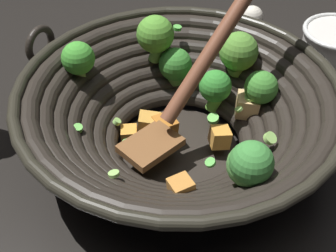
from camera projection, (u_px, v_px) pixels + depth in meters
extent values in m
plane|color=black|center=(178.00, 152.00, 0.63)|extent=(4.00, 4.00, 0.00)
cylinder|color=black|center=(178.00, 149.00, 0.63)|extent=(0.15, 0.15, 0.01)
torus|color=black|center=(178.00, 140.00, 0.62)|extent=(0.21, 0.21, 0.02)
torus|color=black|center=(179.00, 134.00, 0.61)|extent=(0.24, 0.24, 0.02)
torus|color=black|center=(179.00, 127.00, 0.60)|extent=(0.26, 0.26, 0.02)
torus|color=black|center=(179.00, 120.00, 0.59)|extent=(0.29, 0.29, 0.02)
torus|color=black|center=(179.00, 113.00, 0.59)|extent=(0.32, 0.32, 0.02)
torus|color=black|center=(179.00, 106.00, 0.58)|extent=(0.35, 0.35, 0.02)
torus|color=black|center=(179.00, 98.00, 0.57)|extent=(0.38, 0.38, 0.02)
torus|color=#2A271E|center=(180.00, 91.00, 0.56)|extent=(0.40, 0.40, 0.01)
torus|color=black|center=(40.00, 45.00, 0.64)|extent=(0.04, 0.05, 0.05)
cylinder|color=olive|center=(258.00, 104.00, 0.63)|extent=(0.03, 0.02, 0.02)
sphere|color=#3F8730|center=(261.00, 87.00, 0.61)|extent=(0.04, 0.04, 0.04)
cylinder|color=#84BC54|center=(249.00, 179.00, 0.50)|extent=(0.02, 0.02, 0.01)
sphere|color=#3D8A3B|center=(251.00, 163.00, 0.48)|extent=(0.05, 0.05, 0.05)
cylinder|color=#57A54D|center=(246.00, 183.00, 0.51)|extent=(0.02, 0.02, 0.02)
sphere|color=#509642|center=(249.00, 165.00, 0.49)|extent=(0.05, 0.05, 0.05)
cylinder|color=#74C345|center=(214.00, 103.00, 0.66)|extent=(0.03, 0.02, 0.03)
sphere|color=green|center=(215.00, 86.00, 0.64)|extent=(0.04, 0.04, 0.04)
cylinder|color=#8BAC59|center=(81.00, 75.00, 0.63)|extent=(0.02, 0.02, 0.02)
sphere|color=green|center=(78.00, 58.00, 0.61)|extent=(0.04, 0.04, 0.04)
cylinder|color=#7BA34C|center=(236.00, 71.00, 0.66)|extent=(0.03, 0.03, 0.02)
sphere|color=#599636|center=(239.00, 51.00, 0.64)|extent=(0.05, 0.05, 0.05)
cylinder|color=#679D47|center=(175.00, 79.00, 0.68)|extent=(0.03, 0.03, 0.02)
sphere|color=#367F2D|center=(175.00, 64.00, 0.66)|extent=(0.05, 0.05, 0.05)
cylinder|color=#64AA48|center=(156.00, 54.00, 0.67)|extent=(0.03, 0.03, 0.02)
sphere|color=#559D32|center=(155.00, 34.00, 0.65)|extent=(0.05, 0.05, 0.05)
cube|color=#E5B877|center=(247.00, 105.00, 0.63)|extent=(0.04, 0.03, 0.03)
cube|color=gold|center=(149.00, 125.00, 0.62)|extent=(0.03, 0.03, 0.03)
cube|color=gold|center=(220.00, 137.00, 0.60)|extent=(0.03, 0.03, 0.03)
cube|color=#C77327|center=(165.00, 127.00, 0.61)|extent=(0.04, 0.04, 0.03)
cube|color=#C57F35|center=(181.00, 189.00, 0.52)|extent=(0.03, 0.03, 0.03)
cube|color=gold|center=(129.00, 135.00, 0.63)|extent=(0.02, 0.02, 0.02)
cube|color=#BA762F|center=(261.00, 84.00, 0.63)|extent=(0.03, 0.02, 0.02)
cylinder|color=#56B247|center=(177.00, 28.00, 0.67)|extent=(0.01, 0.01, 0.01)
cylinder|color=#99D166|center=(114.00, 174.00, 0.51)|extent=(0.02, 0.02, 0.01)
cylinder|color=#99D166|center=(250.00, 98.00, 0.61)|extent=(0.02, 0.02, 0.00)
cylinder|color=#6BC651|center=(213.00, 119.00, 0.64)|extent=(0.02, 0.02, 0.01)
cylinder|color=#56B247|center=(210.00, 163.00, 0.56)|extent=(0.02, 0.02, 0.01)
cylinder|color=#6BC651|center=(127.00, 144.00, 0.58)|extent=(0.02, 0.02, 0.01)
cylinder|color=#99D166|center=(239.00, 109.00, 0.61)|extent=(0.01, 0.01, 0.01)
cylinder|color=#6BC651|center=(78.00, 128.00, 0.57)|extent=(0.02, 0.02, 0.01)
cylinder|color=#99D166|center=(117.00, 122.00, 0.62)|extent=(0.01, 0.01, 0.01)
cylinder|color=#99D166|center=(270.00, 138.00, 0.54)|extent=(0.02, 0.02, 0.01)
cube|color=brown|center=(151.00, 145.00, 0.58)|extent=(0.09, 0.08, 0.01)
cylinder|color=brown|center=(233.00, 17.00, 0.57)|extent=(0.19, 0.16, 0.21)
cylinder|color=silver|center=(335.00, 44.00, 0.78)|extent=(0.11, 0.11, 0.05)
sphere|color=silver|center=(252.00, 17.00, 0.86)|extent=(0.04, 0.04, 0.04)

